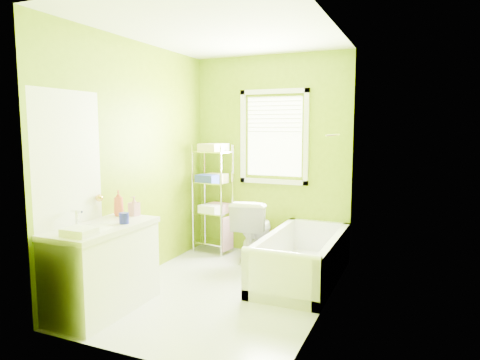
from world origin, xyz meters
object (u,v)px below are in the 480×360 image
at_px(bathtub, 302,265).
at_px(vanity, 103,265).
at_px(toilet, 253,229).
at_px(wire_shelf_unit, 214,187).

height_order(bathtub, vanity, vanity).
bearing_deg(toilet, wire_shelf_unit, -15.87).
xyz_separation_m(vanity, wire_shelf_unit, (0.09, 2.08, 0.46)).
xyz_separation_m(bathtub, wire_shelf_unit, (-1.37, 0.58, 0.72)).
xyz_separation_m(bathtub, vanity, (-1.46, -1.50, 0.26)).
distance_m(bathtub, wire_shelf_unit, 1.65).
distance_m(toilet, vanity, 2.11).
height_order(vanity, wire_shelf_unit, wire_shelf_unit).
bearing_deg(toilet, vanity, 63.28).
height_order(bathtub, toilet, toilet).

